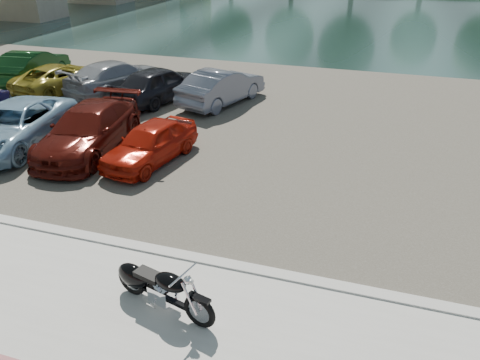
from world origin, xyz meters
name	(u,v)px	position (x,y,z in m)	size (l,w,h in m)	color
ground	(169,328)	(0.00, 0.00, 0.00)	(200.00, 200.00, 0.00)	#595447
kerb	(208,262)	(0.00, 2.00, 0.07)	(60.00, 0.30, 0.14)	#B7B4AC
parking_lot	(293,125)	(0.00, 11.00, 0.02)	(60.00, 18.00, 0.04)	#48443A
river	(359,16)	(0.00, 40.00, 0.00)	(120.00, 40.00, 0.00)	#172A27
motorcycle	(155,285)	(-0.45, 0.42, 0.56)	(2.29, 0.94, 1.05)	black
car_2	(13,126)	(-8.58, 6.11, 0.76)	(2.39, 5.18, 1.44)	#91B9D3
car_3	(89,130)	(-5.94, 6.55, 0.77)	(2.05, 5.05, 1.46)	#4C100A
car_4	(150,143)	(-3.60, 6.37, 0.67)	(1.50, 3.72, 1.27)	#AD1B0B
car_5	(32,66)	(-13.40, 12.96, 0.81)	(1.63, 4.66, 1.54)	#0E3312
car_6	(60,78)	(-11.14, 12.05, 0.67)	(2.09, 4.53, 1.26)	olive
car_7	(117,77)	(-8.49, 12.60, 0.77)	(2.05, 5.05, 1.46)	gray
car_8	(160,84)	(-6.10, 12.11, 0.80)	(1.80, 4.46, 1.52)	black
car_9	(222,86)	(-3.43, 12.60, 0.77)	(1.55, 4.45, 1.47)	slate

